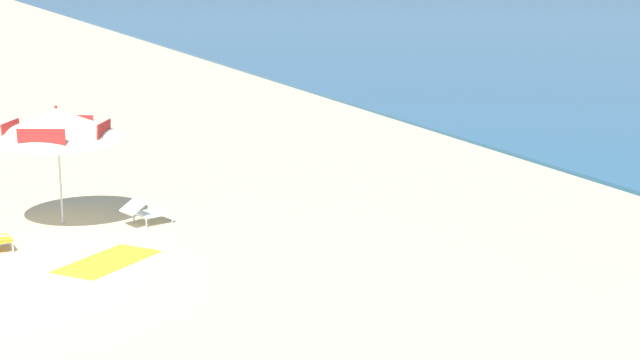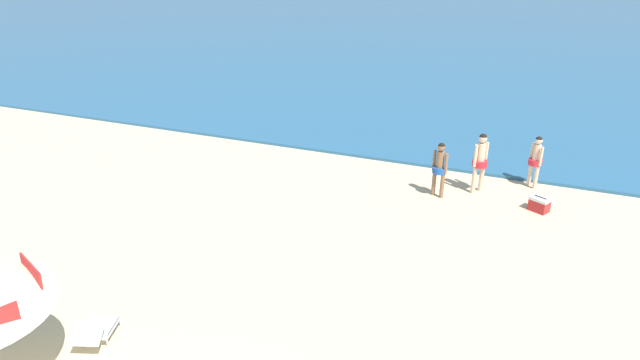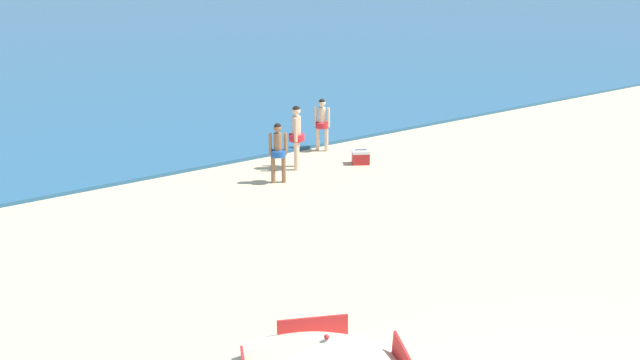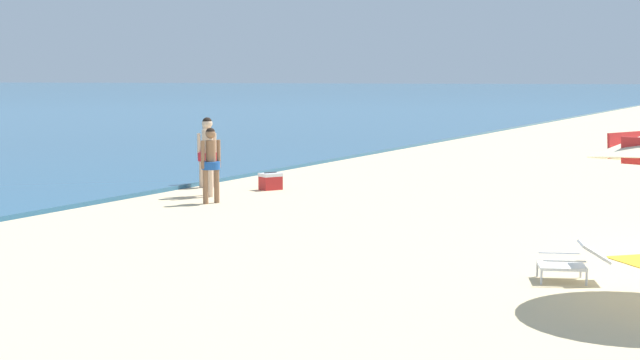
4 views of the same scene
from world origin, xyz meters
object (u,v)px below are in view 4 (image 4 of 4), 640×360
at_px(person_standing_beside, 211,160).
at_px(person_standing_near_shore, 207,150).
at_px(cooler_box, 271,181).
at_px(lounge_chair_under_umbrella, 573,261).
at_px(person_wading_in, 207,151).

bearing_deg(person_standing_beside, person_standing_near_shore, 34.83).
distance_m(person_standing_beside, cooler_box, 2.83).
xyz_separation_m(lounge_chair_under_umbrella, cooler_box, (7.19, 8.61, -0.07)).
bearing_deg(cooler_box, lounge_chair_under_umbrella, -129.86).
bearing_deg(person_wading_in, person_standing_beside, -143.64).
bearing_deg(lounge_chair_under_umbrella, person_standing_near_shore, 55.88).
relative_size(person_standing_beside, person_wading_in, 0.91).
xyz_separation_m(person_standing_beside, person_wading_in, (1.01, 0.74, 0.10)).
xyz_separation_m(person_standing_near_shore, cooler_box, (0.24, -1.64, -0.71)).
bearing_deg(person_standing_near_shore, cooler_box, -81.54).
height_order(person_standing_near_shore, person_wading_in, person_wading_in).
height_order(person_standing_near_shore, cooler_box, person_standing_near_shore).
xyz_separation_m(person_standing_near_shore, person_standing_beside, (-2.49, -1.73, 0.02)).
relative_size(lounge_chair_under_umbrella, person_standing_beside, 0.63).
relative_size(person_standing_near_shore, person_standing_beside, 0.98).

